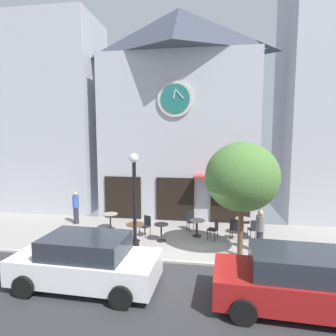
# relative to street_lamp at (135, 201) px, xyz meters

# --- Properties ---
(ground_plane) EXTENTS (27.50, 11.63, 0.13)m
(ground_plane) POSITION_rel_street_lamp_xyz_m (2.08, -1.68, -1.97)
(ground_plane) COLOR gray
(clock_building) EXTENTS (8.61, 4.10, 11.38)m
(clock_building) POSITION_rel_street_lamp_xyz_m (1.09, 5.49, 3.96)
(clock_building) COLOR #B2B2BC
(clock_building) RESTS_ON ground_plane
(neighbor_building_left) EXTENTS (5.79, 3.87, 11.41)m
(neighbor_building_left) POSITION_rel_street_lamp_xyz_m (-6.79, 6.06, 3.76)
(neighbor_building_left) COLOR #B2B2BC
(neighbor_building_left) RESTS_ON ground_plane
(neighbor_building_right) EXTENTS (5.60, 4.64, 13.56)m
(neighbor_building_right) POSITION_rel_street_lamp_xyz_m (9.67, 6.45, 4.83)
(neighbor_building_right) COLOR #B2B2BC
(neighbor_building_right) RESTS_ON ground_plane
(street_lamp) EXTENTS (0.36, 0.36, 3.82)m
(street_lamp) POSITION_rel_street_lamp_xyz_m (0.00, 0.00, 0.00)
(street_lamp) COLOR black
(street_lamp) RESTS_ON ground_plane
(street_tree) EXTENTS (2.69, 2.42, 4.28)m
(street_tree) POSITION_rel_street_lamp_xyz_m (4.06, -0.02, 1.05)
(street_tree) COLOR brown
(street_tree) RESTS_ON ground_plane
(cafe_table_near_door) EXTENTS (0.71, 0.71, 0.75)m
(cafe_table_near_door) POSITION_rel_street_lamp_xyz_m (-1.84, 2.25, -1.41)
(cafe_table_near_door) COLOR black
(cafe_table_near_door) RESTS_ON ground_plane
(cafe_table_center_right) EXTENTS (0.77, 0.77, 0.76)m
(cafe_table_center_right) POSITION_rel_street_lamp_xyz_m (-0.21, 0.82, -1.38)
(cafe_table_center_right) COLOR black
(cafe_table_center_right) RESTS_ON ground_plane
(cafe_table_leftmost) EXTENTS (0.61, 0.61, 0.75)m
(cafe_table_leftmost) POSITION_rel_street_lamp_xyz_m (0.88, 1.03, -1.45)
(cafe_table_leftmost) COLOR black
(cafe_table_leftmost) RESTS_ON ground_plane
(cafe_table_rightmost) EXTENTS (0.70, 0.70, 0.75)m
(cafe_table_rightmost) POSITION_rel_street_lamp_xyz_m (2.37, 1.84, -1.42)
(cafe_table_rightmost) COLOR black
(cafe_table_rightmost) RESTS_ON ground_plane
(cafe_table_center) EXTENTS (0.70, 0.70, 0.74)m
(cafe_table_center) POSITION_rel_street_lamp_xyz_m (4.44, 2.43, -1.42)
(cafe_table_center) COLOR black
(cafe_table_center) RESTS_ON ground_plane
(cafe_chair_facing_wall) EXTENTS (0.48, 0.48, 0.90)m
(cafe_chair_facing_wall) POSITION_rel_street_lamp_xyz_m (4.82, 1.75, -1.41)
(cafe_chair_facing_wall) COLOR black
(cafe_chair_facing_wall) RESTS_ON ground_plane
(cafe_chair_right_end) EXTENTS (0.52, 0.52, 0.90)m
(cafe_chair_right_end) POSITION_rel_street_lamp_xyz_m (2.03, 2.62, -1.41)
(cafe_chair_right_end) COLOR black
(cafe_chair_right_end) RESTS_ON ground_plane
(cafe_chair_left_end) EXTENTS (0.51, 0.51, 0.90)m
(cafe_chair_left_end) POSITION_rel_street_lamp_xyz_m (4.00, 1.68, -1.41)
(cafe_chair_left_end) COLOR black
(cafe_chair_left_end) RESTS_ON ground_plane
(cafe_chair_mid_row) EXTENTS (0.52, 0.52, 0.90)m
(cafe_chair_mid_row) POSITION_rel_street_lamp_xyz_m (3.13, 1.50, -1.41)
(cafe_chair_mid_row) COLOR black
(cafe_chair_mid_row) RESTS_ON ground_plane
(cafe_chair_curbside) EXTENTS (0.54, 0.54, 0.90)m
(cafe_chair_curbside) POSITION_rel_street_lamp_xyz_m (0.08, 1.59, -1.41)
(cafe_chair_curbside) COLOR black
(cafe_chair_curbside) RESTS_ON ground_plane
(pedestrian_blue) EXTENTS (0.42, 0.42, 1.67)m
(pedestrian_blue) POSITION_rel_street_lamp_xyz_m (-3.88, 2.81, -1.08)
(pedestrian_blue) COLOR #2D2D38
(pedestrian_blue) RESTS_ON ground_plane
(pedestrian_grey) EXTENTS (0.45, 0.45, 1.67)m
(pedestrian_grey) POSITION_rel_street_lamp_xyz_m (4.84, 0.44, -1.08)
(pedestrian_grey) COLOR #2D2D38
(pedestrian_grey) RESTS_ON ground_plane
(parked_car_white) EXTENTS (4.36, 2.14, 1.55)m
(parked_car_white) POSITION_rel_street_lamp_xyz_m (-0.71, -2.89, -1.18)
(parked_car_white) COLOR white
(parked_car_white) RESTS_ON ground_plane
(parked_car_red) EXTENTS (4.39, 2.21, 1.55)m
(parked_car_red) POSITION_rel_street_lamp_xyz_m (5.20, -3.18, -1.18)
(parked_car_red) COLOR maroon
(parked_car_red) RESTS_ON ground_plane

